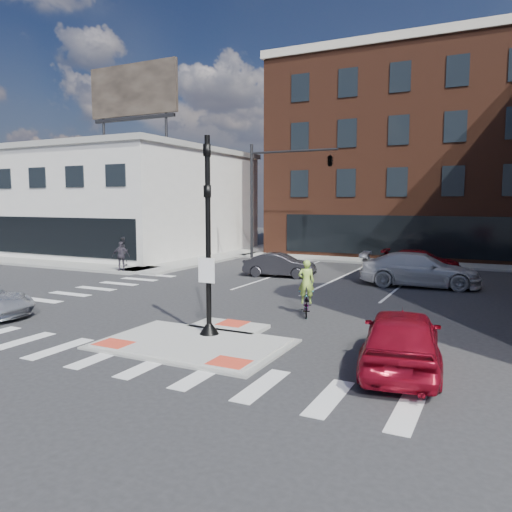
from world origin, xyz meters
The scene contains 16 objects.
ground centered at (0.00, 0.00, 0.00)m, with size 120.00×120.00×0.00m, color #28282B.
refuge_island centered at (0.00, -0.26, 0.05)m, with size 5.40×4.65×0.13m.
sidewalk_nw centered at (-16.76, 15.29, 0.08)m, with size 23.50×20.50×0.15m.
sidewalk_n centered at (3.00, 22.00, 0.07)m, with size 26.00×3.00×0.15m, color gray.
building_nw centered at (-21.98, 19.98, 4.23)m, with size 20.40×16.40×14.40m.
building_n centered at (3.00, 31.99, 7.80)m, with size 24.40×18.40×15.50m.
building_far_left centered at (-4.00, 52.00, 5.00)m, with size 10.00×12.00×10.00m, color slate.
signal_pole centered at (0.00, 0.40, 2.36)m, with size 0.60×0.60×5.98m.
mast_arm_signal centered at (-3.47, 18.00, 6.21)m, with size 6.10×2.24×8.00m.
red_sedan centered at (5.82, 0.00, 0.79)m, with size 1.86×4.62×1.58m, color maroon.
white_pickup centered at (4.32, 13.00, 0.83)m, with size 2.31×5.69×1.65m, color silver.
bg_car_dark centered at (-3.14, 12.85, 0.65)m, with size 1.38×3.95×1.30m, color #242328.
bg_car_red centered at (3.60, 18.43, 0.65)m, with size 1.83×4.50×1.31m, color maroon.
cyclist centered at (1.58, 4.55, 0.69)m, with size 1.09×1.69×2.06m.
pedestrian_a centered at (-13.47, 11.95, 1.06)m, with size 0.89×0.69×1.83m, color black.
pedestrian_b centered at (-12.00, 10.00, 1.00)m, with size 1.00×0.42×1.71m, color #36313C.
Camera 1 is at (7.95, -12.33, 4.15)m, focal length 35.00 mm.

